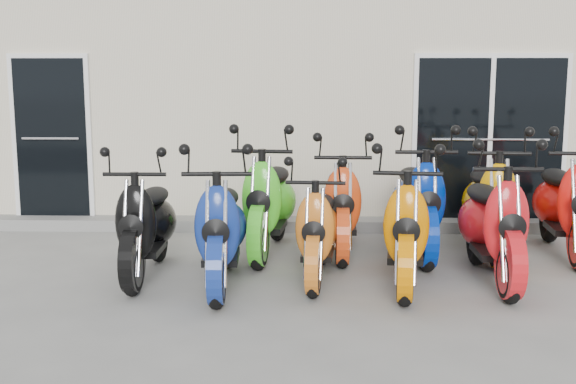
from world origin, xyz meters
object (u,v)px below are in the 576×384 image
scooter_front_red (493,209)px  scooter_back_extra (566,190)px  scooter_front_orange_a (318,216)px  scooter_back_blue (419,189)px  scooter_back_red (341,191)px  scooter_back_yellow (490,190)px  scooter_back_green (269,188)px  scooter_front_orange_b (406,212)px  scooter_front_black (146,210)px  scooter_front_blue (221,213)px

scooter_front_red → scooter_back_extra: bearing=44.8°
scooter_front_orange_a → scooter_back_blue: 1.55m
scooter_back_blue → scooter_front_red: bearing=-61.2°
scooter_front_red → scooter_back_red: 1.83m
scooter_front_red → scooter_back_yellow: (0.23, 1.07, 0.02)m
scooter_back_green → scooter_back_red: scooter_back_green is taller
scooter_front_orange_b → scooter_back_red: scooter_front_orange_b is taller
scooter_back_yellow → scooter_front_black: bearing=-160.3°
scooter_back_extra → scooter_back_green: bearing=-175.0°
scooter_front_red → scooter_back_extra: scooter_back_extra is taller
scooter_front_orange_b → scooter_front_orange_a: bearing=177.7°
scooter_front_black → scooter_front_red: scooter_front_red is taller
scooter_front_blue → scooter_front_orange_a: (0.94, 0.26, -0.08)m
scooter_back_blue → scooter_back_extra: 1.66m
scooter_back_green → scooter_front_blue: bearing=-101.0°
scooter_front_black → scooter_front_orange_b: size_ratio=0.96×
scooter_back_extra → scooter_front_black: bearing=-163.0°
scooter_front_black → scooter_front_orange_b: 2.61m
scooter_front_blue → scooter_back_yellow: 3.18m
scooter_front_orange_a → scooter_back_green: (-0.55, 1.04, 0.12)m
scooter_back_red → scooter_back_yellow: size_ratio=0.95×
scooter_back_blue → scooter_front_black: bearing=-161.3°
scooter_back_red → scooter_back_yellow: scooter_back_yellow is taller
scooter_back_red → scooter_back_blue: bearing=-2.8°
scooter_back_blue → scooter_back_extra: (1.66, 0.01, -0.01)m
scooter_front_red → scooter_front_black: bearing=178.9°
scooter_front_red → scooter_back_green: size_ratio=0.97×
scooter_back_yellow → scooter_front_red: bearing=-97.4°
scooter_front_red → scooter_back_green: scooter_back_green is taller
scooter_front_orange_a → scooter_back_extra: (2.81, 1.05, 0.11)m
scooter_front_orange_b → scooter_back_green: 1.83m
scooter_back_green → scooter_back_blue: (1.70, 0.00, -0.00)m
scooter_front_red → scooter_back_extra: size_ratio=0.98×
scooter_front_orange_b → scooter_front_red: scooter_front_red is taller
scooter_front_orange_a → scooter_back_yellow: size_ratio=0.86×
scooter_front_black → scooter_front_red: size_ratio=0.94×
scooter_front_black → scooter_front_blue: scooter_front_blue is taller
scooter_back_red → scooter_back_yellow: bearing=-0.5°
scooter_front_black → scooter_back_green: size_ratio=0.91×
scooter_front_blue → scooter_front_red: scooter_front_red is taller
scooter_front_black → scooter_back_red: 2.28m
scooter_front_orange_b → scooter_front_red: size_ratio=0.98×
scooter_front_orange_b → scooter_back_blue: (0.30, 1.18, 0.04)m
scooter_front_black → scooter_front_orange_a: size_ratio=1.06×
scooter_front_blue → scooter_back_extra: (3.75, 1.31, 0.03)m
scooter_front_blue → scooter_back_red: (1.22, 1.36, -0.01)m
scooter_back_extra → scooter_back_blue: bearing=-174.9°
scooter_front_orange_a → scooter_back_red: (0.28, 1.10, 0.07)m
scooter_back_green → scooter_front_red: bearing=-18.8°
scooter_front_orange_b → scooter_back_yellow: bearing=54.6°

